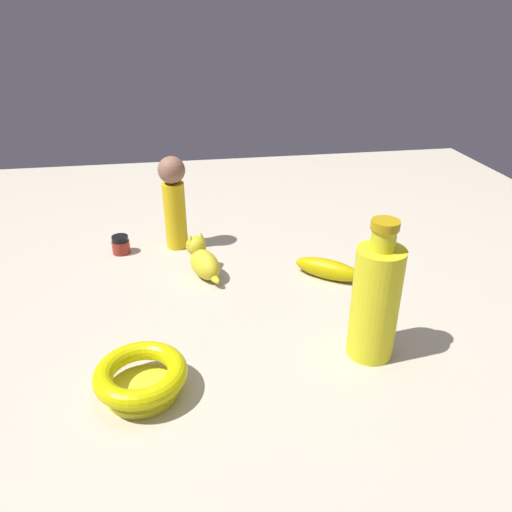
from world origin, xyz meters
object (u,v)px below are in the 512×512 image
at_px(banana, 328,269).
at_px(nail_polish_jar, 121,245).
at_px(person_figure_adult, 174,199).
at_px(cat_figurine, 203,260).
at_px(bowl, 141,377).
at_px(bottle_tall, 375,300).

distance_m(banana, nail_polish_jar, 0.50).
distance_m(nail_polish_jar, person_figure_adult, 0.17).
height_order(cat_figurine, person_figure_adult, person_figure_adult).
height_order(cat_figurine, bowl, cat_figurine).
bearing_deg(banana, nail_polish_jar, -166.59).
distance_m(bottle_tall, nail_polish_jar, 0.66).
relative_size(person_figure_adult, bowl, 1.59).
bearing_deg(bowl, banana, 37.62).
xyz_separation_m(nail_polish_jar, bowl, (0.07, -0.50, 0.01)).
bearing_deg(bottle_tall, bowl, -174.41).
bearing_deg(bottle_tall, banana, 89.02).
bearing_deg(bottle_tall, person_figure_adult, 123.76).
height_order(cat_figurine, bottle_tall, bottle_tall).
height_order(cat_figurine, nail_polish_jar, cat_figurine).
xyz_separation_m(person_figure_adult, bowl, (-0.07, -0.52, -0.09)).
distance_m(banana, bowl, 0.50).
bearing_deg(nail_polish_jar, bowl, -82.12).
bearing_deg(bottle_tall, nail_polish_jar, 134.47).
xyz_separation_m(banana, person_figure_adult, (-0.33, 0.22, 0.10)).
bearing_deg(banana, person_figure_adult, -176.58).
distance_m(bottle_tall, person_figure_adult, 0.58).
xyz_separation_m(cat_figurine, person_figure_adult, (-0.05, 0.16, 0.09)).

